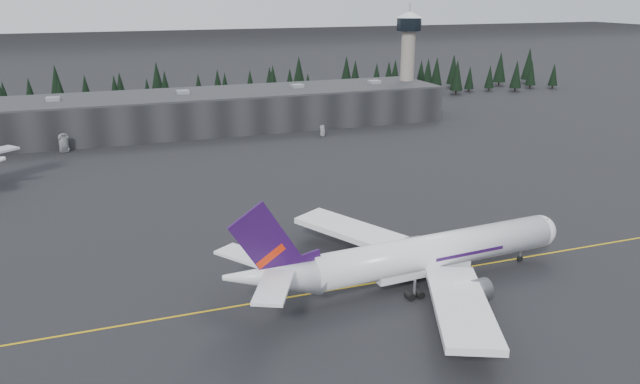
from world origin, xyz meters
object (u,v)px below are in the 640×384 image
object	(u,v)px
terminal	(214,111)
gse_vehicle_b	(323,134)
gse_vehicle_a	(64,150)
jet_main	(408,257)
control_tower	(408,52)

from	to	relation	value
terminal	gse_vehicle_b	distance (m)	39.40
gse_vehicle_a	gse_vehicle_b	size ratio (longest dim) A/B	1.53
jet_main	terminal	bearing A→B (deg)	88.76
terminal	gse_vehicle_b	size ratio (longest dim) A/B	42.60
jet_main	gse_vehicle_b	distance (m)	108.79
gse_vehicle_a	gse_vehicle_b	world-z (taller)	gse_vehicle_a
terminal	gse_vehicle_a	bearing A→B (deg)	-159.74
terminal	jet_main	world-z (taller)	jet_main
terminal	jet_main	xyz separation A→B (m)	(5.81, -129.66, -1.31)
control_tower	gse_vehicle_b	bearing A→B (deg)	-148.68
gse_vehicle_a	control_tower	bearing A→B (deg)	-11.67
control_tower	gse_vehicle_a	xyz separation A→B (m)	(-122.80, -20.65, -22.61)
jet_main	control_tower	bearing A→B (deg)	58.65
control_tower	jet_main	bearing A→B (deg)	-117.54
terminal	control_tower	world-z (taller)	control_tower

